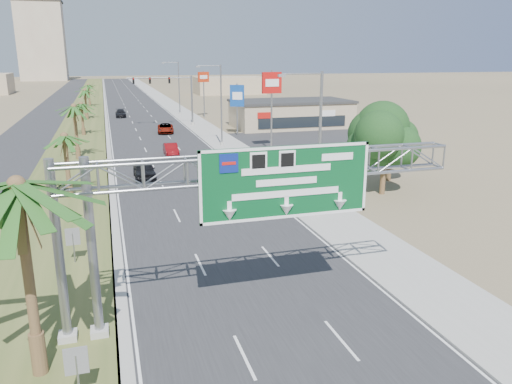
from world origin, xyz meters
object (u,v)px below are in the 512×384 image
Objects in this scene: pole_sign_red_far at (204,81)px; car_mid_lane at (171,150)px; pole_sign_blue at (237,98)px; store_building at (291,114)px; car_right_lane at (165,128)px; car_left_lane at (144,170)px; signal_mast at (179,96)px; car_far at (121,113)px; pole_sign_red_near at (272,88)px; palm_near at (17,186)px; sign_gantry at (246,181)px.

car_mid_lane is at bearing -106.96° from pole_sign_red_far.
store_building is at bearing 29.69° from pole_sign_blue.
car_left_lane is at bearing -94.97° from car_right_lane.
signal_mast is 36.10m from car_left_lane.
pole_sign_blue is at bearing -60.53° from car_far.
car_right_lane is at bearing 118.77° from pole_sign_red_near.
store_building is 28.41m from car_mid_lane.
pole_sign_red_near is 1.12× the size of pole_sign_red_far.
signal_mast reaches higher than car_far.
pole_sign_red_far is at bearing 91.63° from pole_sign_red_near.
pole_sign_red_far is at bearing 123.12° from store_building.
pole_sign_blue is 22.49m from pole_sign_red_far.
pole_sign_red_near is at bearing -87.47° from pole_sign_blue.
car_mid_lane is 37.16m from pole_sign_red_far.
palm_near is 58.59m from car_right_lane.
pole_sign_red_near is (7.06, -25.44, 2.59)m from signal_mast.
palm_near is (-8.14, -1.93, 0.87)m from sign_gantry.
sign_gantry is 2.01× the size of palm_near.
car_right_lane is 1.05× the size of car_far.
pole_sign_red_near is (-9.76, -19.47, 5.44)m from store_building.
car_right_lane is 11.84m from pole_sign_blue.
signal_mast is at bearing 76.51° from car_left_lane.
car_left_lane is 28.55m from car_right_lane.
sign_gantry reaches higher than car_right_lane.
car_right_lane is at bearing -115.00° from signal_mast.
pole_sign_red_near is at bearing 31.41° from car_left_lane.
car_far is 0.55× the size of pole_sign_red_far.
car_right_lane is (1.49, 17.72, -0.01)m from car_mid_lane.
signal_mast is 2.10× the size of car_right_lane.
palm_near is at bearing -118.28° from store_building.
car_far is at bearing 90.50° from car_left_lane.
car_right_lane is at bearing 78.92° from palm_near.
signal_mast is 1.09× the size of pole_sign_red_near.
palm_near is at bearing -101.38° from car_left_lane.
car_mid_lane is 17.46m from pole_sign_blue.
car_right_lane is at bearing 86.83° from sign_gantry.
signal_mast is 2.47× the size of car_mid_lane.
sign_gantry reaches higher than car_left_lane.
pole_sign_red_near is (21.44, 38.53, 0.51)m from palm_near.
car_mid_lane is at bearing -83.55° from car_far.
palm_near is at bearing -119.09° from pole_sign_red_near.
palm_near reaches higher than car_left_lane.
car_mid_lane is at bearing 70.01° from car_left_lane.
car_mid_lane is 13.56m from pole_sign_red_near.
signal_mast reaches higher than car_right_lane.
pole_sign_blue is (9.63, -5.08, 4.64)m from car_right_lane.
store_building is at bearing 67.64° from sign_gantry.
car_mid_lane is (-21.49, -18.55, -1.31)m from store_building.
car_right_lane is (-20.00, -0.83, -1.32)m from store_building.
pole_sign_red_near is at bearing -3.71° from car_mid_lane.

